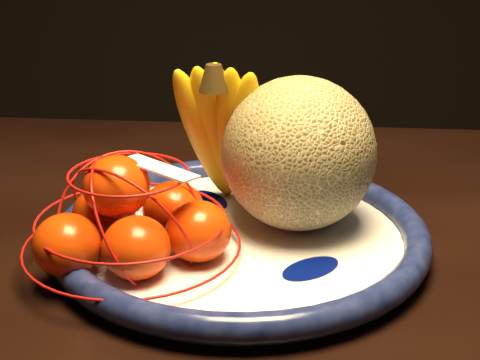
{
  "coord_description": "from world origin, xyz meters",
  "views": [
    {
      "loc": [
        -0.41,
        -0.71,
        1.05
      ],
      "look_at": [
        -0.39,
        -0.04,
        0.78
      ],
      "focal_mm": 55.0,
      "sensor_mm": 36.0,
      "label": 1
    }
  ],
  "objects_px": {
    "banana_bunch": "(221,128)",
    "cantaloupe": "(299,154)",
    "mandarin_bag": "(133,223)",
    "fruit_bowl": "(240,235)"
  },
  "relations": [
    {
      "from": "banana_bunch",
      "to": "cantaloupe",
      "type": "bearing_deg",
      "value": -20.7
    },
    {
      "from": "cantaloupe",
      "to": "banana_bunch",
      "type": "xyz_separation_m",
      "value": [
        -0.08,
        0.05,
        0.01
      ]
    },
    {
      "from": "banana_bunch",
      "to": "mandarin_bag",
      "type": "distance_m",
      "value": 0.15
    },
    {
      "from": "fruit_bowl",
      "to": "cantaloupe",
      "type": "relative_size",
      "value": 2.43
    },
    {
      "from": "cantaloupe",
      "to": "mandarin_bag",
      "type": "xyz_separation_m",
      "value": [
        -0.16,
        -0.07,
        -0.04
      ]
    },
    {
      "from": "fruit_bowl",
      "to": "cantaloupe",
      "type": "distance_m",
      "value": 0.1
    },
    {
      "from": "cantaloupe",
      "to": "banana_bunch",
      "type": "distance_m",
      "value": 0.09
    },
    {
      "from": "fruit_bowl",
      "to": "banana_bunch",
      "type": "distance_m",
      "value": 0.12
    },
    {
      "from": "mandarin_bag",
      "to": "banana_bunch",
      "type": "bearing_deg",
      "value": 54.36
    },
    {
      "from": "fruit_bowl",
      "to": "banana_bunch",
      "type": "bearing_deg",
      "value": 103.97
    }
  ]
}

